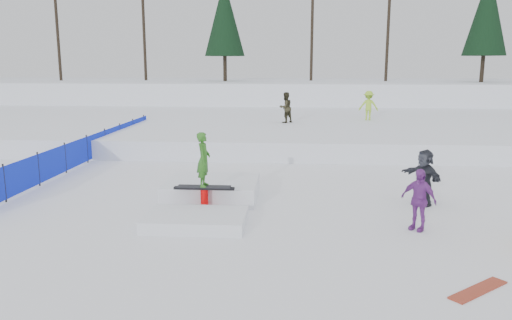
# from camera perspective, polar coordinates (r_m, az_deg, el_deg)

# --- Properties ---
(ground) EXTENTS (120.00, 120.00, 0.00)m
(ground) POSITION_cam_1_polar(r_m,az_deg,el_deg) (12.82, -2.92, -6.51)
(ground) COLOR white
(snow_berm) EXTENTS (60.00, 14.00, 2.40)m
(snow_berm) POSITION_cam_1_polar(r_m,az_deg,el_deg) (42.24, 2.19, 7.43)
(snow_berm) COLOR white
(snow_berm) RESTS_ON ground
(snow_midrise) EXTENTS (50.00, 18.00, 0.80)m
(snow_midrise) POSITION_cam_1_polar(r_m,az_deg,el_deg) (28.38, 1.11, 4.04)
(snow_midrise) COLOR white
(snow_midrise) RESTS_ON ground
(safety_fence) EXTENTS (0.05, 16.00, 1.10)m
(safety_fence) POSITION_cam_1_polar(r_m,az_deg,el_deg) (20.66, -18.74, 1.22)
(safety_fence) COLOR #0F24CF
(safety_fence) RESTS_ON ground
(treeline) EXTENTS (40.24, 4.22, 10.50)m
(treeline) POSITION_cam_1_polar(r_m,az_deg,el_deg) (40.82, 11.21, 15.88)
(treeline) COLOR black
(treeline) RESTS_ON snow_berm
(walker_olive) EXTENTS (0.97, 0.96, 1.58)m
(walker_olive) POSITION_cam_1_polar(r_m,az_deg,el_deg) (25.99, 3.40, 6.01)
(walker_olive) COLOR #2E2A19
(walker_olive) RESTS_ON snow_midrise
(walker_ygreen) EXTENTS (1.06, 0.66, 1.58)m
(walker_ygreen) POSITION_cam_1_polar(r_m,az_deg,el_deg) (27.80, 12.73, 6.09)
(walker_ygreen) COLOR #A1D731
(walker_ygreen) RESTS_ON snow_midrise
(spectator_purple) EXTENTS (0.89, 0.83, 1.47)m
(spectator_purple) POSITION_cam_1_polar(r_m,az_deg,el_deg) (12.25, 18.08, -4.33)
(spectator_purple) COLOR purple
(spectator_purple) RESTS_ON ground
(spectator_dark) EXTENTS (1.08, 1.49, 1.56)m
(spectator_dark) POSITION_cam_1_polar(r_m,az_deg,el_deg) (14.47, 18.64, -1.87)
(spectator_dark) COLOR #2A2C34
(spectator_dark) RESTS_ON ground
(loose_board_red) EXTENTS (1.25, 1.11, 0.03)m
(loose_board_red) POSITION_cam_1_polar(r_m,az_deg,el_deg) (9.69, 24.07, -13.40)
(loose_board_red) COLOR maroon
(loose_board_red) RESTS_ON ground
(jib_rail_feature) EXTENTS (2.60, 4.40, 2.11)m
(jib_rail_feature) POSITION_cam_1_polar(r_m,az_deg,el_deg) (13.81, -5.49, -3.95)
(jib_rail_feature) COLOR white
(jib_rail_feature) RESTS_ON ground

